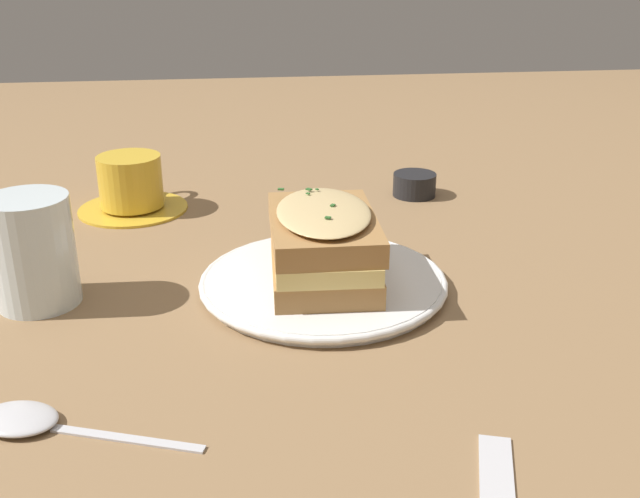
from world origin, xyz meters
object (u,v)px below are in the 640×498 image
Objects in this scene: teacup_with_saucer at (132,186)px; condiment_pot at (414,185)px; sandwich at (321,243)px; dinner_plate at (320,282)px; spoon at (31,421)px; water_glass at (33,251)px.

teacup_with_saucer is 2.46× the size of condiment_pot.
sandwich is 1.14× the size of teacup_with_saucer.
condiment_pot reaches higher than dinner_plate.
dinner_plate is at bearing -30.24° from spoon.
dinner_plate is at bearing -121.25° from teacup_with_saucer.
water_glass is at bearing 29.51° from spoon.
dinner_plate is 0.32m from condiment_pot.
spoon is at bearing 130.36° from sandwich.
teacup_with_saucer is 0.84× the size of spoon.
sandwich reaches higher than spoon.
condiment_pot is (0.47, -0.40, 0.01)m from spoon.
water_glass reaches higher than teacup_with_saucer.
sandwich is at bearing -90.97° from water_glass.
dinner_plate is 1.45× the size of spoon.
condiment_pot is (0.27, -0.16, 0.01)m from dinner_plate.
dinner_plate is at bearing 149.40° from condiment_pot.
condiment_pot is at bearing -20.59° from spoon.
condiment_pot is (0.27, -0.16, -0.03)m from sandwich.
sandwich is 0.27m from water_glass.
dinner_plate is 2.31× the size of water_glass.
water_glass is 0.21m from spoon.
dinner_plate is 0.04m from sandwich.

